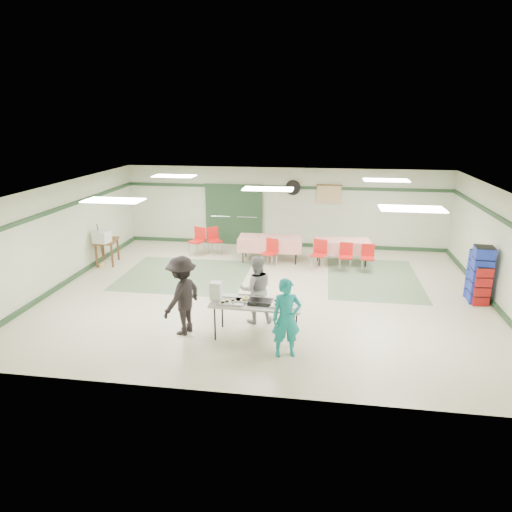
# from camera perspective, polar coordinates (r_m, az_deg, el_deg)

# --- Properties ---
(floor) EXTENTS (11.00, 11.00, 0.00)m
(floor) POSITION_cam_1_polar(r_m,az_deg,el_deg) (11.80, 1.42, -4.59)
(floor) COLOR beige
(floor) RESTS_ON ground
(ceiling) EXTENTS (11.00, 11.00, 0.00)m
(ceiling) POSITION_cam_1_polar(r_m,az_deg,el_deg) (11.08, 1.53, 8.48)
(ceiling) COLOR silver
(ceiling) RESTS_ON wall_back
(wall_back) EXTENTS (11.00, 0.00, 11.00)m
(wall_back) POSITION_cam_1_polar(r_m,az_deg,el_deg) (15.72, 3.50, 6.07)
(wall_back) COLOR beige
(wall_back) RESTS_ON floor
(wall_front) EXTENTS (11.00, 0.00, 11.00)m
(wall_front) POSITION_cam_1_polar(r_m,az_deg,el_deg) (7.18, -2.98, -7.80)
(wall_front) COLOR beige
(wall_front) RESTS_ON floor
(wall_left) EXTENTS (0.00, 9.00, 9.00)m
(wall_left) POSITION_cam_1_polar(r_m,az_deg,el_deg) (13.19, -23.00, 2.54)
(wall_left) COLOR beige
(wall_left) RESTS_ON floor
(wall_right) EXTENTS (0.00, 9.00, 9.00)m
(wall_right) POSITION_cam_1_polar(r_m,az_deg,el_deg) (12.03, 28.44, 0.50)
(wall_right) COLOR beige
(wall_right) RESTS_ON floor
(trim_back) EXTENTS (11.00, 0.06, 0.10)m
(trim_back) POSITION_cam_1_polar(r_m,az_deg,el_deg) (15.57, 3.53, 8.58)
(trim_back) COLOR #203C23
(trim_back) RESTS_ON wall_back
(baseboard_back) EXTENTS (11.00, 0.06, 0.12)m
(baseboard_back) POSITION_cam_1_polar(r_m,az_deg,el_deg) (15.99, 3.40, 1.51)
(baseboard_back) COLOR #203C23
(baseboard_back) RESTS_ON floor
(trim_left) EXTENTS (0.06, 9.00, 0.10)m
(trim_left) POSITION_cam_1_polar(r_m,az_deg,el_deg) (13.03, -23.25, 5.51)
(trim_left) COLOR #203C23
(trim_left) RESTS_ON wall_back
(baseboard_left) EXTENTS (0.06, 9.00, 0.12)m
(baseboard_left) POSITION_cam_1_polar(r_m,az_deg,el_deg) (13.53, -22.26, -2.75)
(baseboard_left) COLOR #203C23
(baseboard_left) RESTS_ON floor
(trim_right) EXTENTS (0.06, 9.00, 0.10)m
(trim_right) POSITION_cam_1_polar(r_m,az_deg,el_deg) (11.87, 28.79, 3.74)
(trim_right) COLOR #203C23
(trim_right) RESTS_ON wall_back
(baseboard_right) EXTENTS (0.06, 9.00, 0.12)m
(baseboard_right) POSITION_cam_1_polar(r_m,az_deg,el_deg) (12.41, 27.47, -5.20)
(baseboard_right) COLOR #203C23
(baseboard_right) RESTS_ON floor
(green_patch_a) EXTENTS (3.50, 3.00, 0.01)m
(green_patch_a) POSITION_cam_1_polar(r_m,az_deg,el_deg) (13.22, -8.86, -2.34)
(green_patch_a) COLOR #647E5C
(green_patch_a) RESTS_ON floor
(green_patch_b) EXTENTS (2.50, 3.50, 0.01)m
(green_patch_b) POSITION_cam_1_polar(r_m,az_deg,el_deg) (13.21, 14.41, -2.71)
(green_patch_b) COLOR #647E5C
(green_patch_b) RESTS_ON floor
(double_door_left) EXTENTS (0.90, 0.06, 2.10)m
(double_door_left) POSITION_cam_1_polar(r_m,az_deg,el_deg) (16.06, -4.41, 5.20)
(double_door_left) COLOR gray
(double_door_left) RESTS_ON floor
(double_door_right) EXTENTS (0.90, 0.06, 2.10)m
(double_door_right) POSITION_cam_1_polar(r_m,az_deg,el_deg) (15.88, -1.06, 5.11)
(double_door_right) COLOR gray
(double_door_right) RESTS_ON floor
(door_frame) EXTENTS (2.00, 0.03, 2.15)m
(door_frame) POSITION_cam_1_polar(r_m,az_deg,el_deg) (15.94, -2.78, 5.14)
(door_frame) COLOR #203C23
(door_frame) RESTS_ON floor
(wall_fan) EXTENTS (0.50, 0.10, 0.50)m
(wall_fan) POSITION_cam_1_polar(r_m,az_deg,el_deg) (15.52, 4.64, 8.52)
(wall_fan) COLOR black
(wall_fan) RESTS_ON wall_back
(scroll_banner) EXTENTS (0.80, 0.02, 0.60)m
(scroll_banner) POSITION_cam_1_polar(r_m,az_deg,el_deg) (15.52, 9.08, 7.62)
(scroll_banner) COLOR tan
(scroll_banner) RESTS_ON wall_back
(serving_table) EXTENTS (1.86, 0.80, 0.76)m
(serving_table) POSITION_cam_1_polar(r_m,az_deg,el_deg) (9.28, 0.04, -6.07)
(serving_table) COLOR beige
(serving_table) RESTS_ON floor
(sheet_tray_right) EXTENTS (0.55, 0.43, 0.02)m
(sheet_tray_right) POSITION_cam_1_polar(r_m,az_deg,el_deg) (9.14, 3.51, -6.08)
(sheet_tray_right) COLOR silver
(sheet_tray_right) RESTS_ON serving_table
(sheet_tray_mid) EXTENTS (0.58, 0.44, 0.02)m
(sheet_tray_mid) POSITION_cam_1_polar(r_m,az_deg,el_deg) (9.36, -0.78, -5.47)
(sheet_tray_mid) COLOR silver
(sheet_tray_mid) RESTS_ON serving_table
(sheet_tray_left) EXTENTS (0.54, 0.41, 0.02)m
(sheet_tray_left) POSITION_cam_1_polar(r_m,az_deg,el_deg) (9.26, -3.04, -5.76)
(sheet_tray_left) COLOR silver
(sheet_tray_left) RESTS_ON serving_table
(baking_pan) EXTENTS (0.47, 0.31, 0.08)m
(baking_pan) POSITION_cam_1_polar(r_m,az_deg,el_deg) (9.18, 0.49, -5.77)
(baking_pan) COLOR black
(baking_pan) RESTS_ON serving_table
(foam_box_stack) EXTENTS (0.23, 0.22, 0.37)m
(foam_box_stack) POSITION_cam_1_polar(r_m,az_deg,el_deg) (9.39, -5.03, -4.34)
(foam_box_stack) COLOR white
(foam_box_stack) RESTS_ON serving_table
(volunteer_teal) EXTENTS (0.64, 0.51, 1.53)m
(volunteer_teal) POSITION_cam_1_polar(r_m,az_deg,el_deg) (8.58, 3.82, -7.77)
(volunteer_teal) COLOR teal
(volunteer_teal) RESTS_ON floor
(volunteer_grey) EXTENTS (0.87, 0.76, 1.52)m
(volunteer_grey) POSITION_cam_1_polar(r_m,az_deg,el_deg) (9.93, 0.01, -4.19)
(volunteer_grey) COLOR gray
(volunteer_grey) RESTS_ON floor
(volunteer_dark) EXTENTS (0.94, 1.22, 1.67)m
(volunteer_dark) POSITION_cam_1_polar(r_m,az_deg,el_deg) (9.52, -9.22, -4.90)
(volunteer_dark) COLOR black
(volunteer_dark) RESTS_ON floor
(dining_table_a) EXTENTS (1.73, 0.90, 0.77)m
(dining_table_a) POSITION_cam_1_polar(r_m,az_deg,el_deg) (14.12, 10.68, 1.25)
(dining_table_a) COLOR red
(dining_table_a) RESTS_ON floor
(dining_table_b) EXTENTS (1.98, 0.93, 0.77)m
(dining_table_b) POSITION_cam_1_polar(r_m,az_deg,el_deg) (14.19, 1.78, 1.63)
(dining_table_b) COLOR red
(dining_table_b) RESTS_ON floor
(chair_a) EXTENTS (0.42, 0.42, 0.82)m
(chair_a) POSITION_cam_1_polar(r_m,az_deg,el_deg) (13.59, 11.16, 0.30)
(chair_a) COLOR red
(chair_a) RESTS_ON floor
(chair_b) EXTENTS (0.50, 0.50, 0.88)m
(chair_b) POSITION_cam_1_polar(r_m,az_deg,el_deg) (13.57, 7.93, 0.59)
(chair_b) COLOR red
(chair_b) RESTS_ON floor
(chair_c) EXTENTS (0.39, 0.39, 0.80)m
(chair_c) POSITION_cam_1_polar(r_m,az_deg,el_deg) (13.64, 13.79, 0.13)
(chair_c) COLOR red
(chair_c) RESTS_ON floor
(chair_d) EXTENTS (0.50, 0.51, 0.85)m
(chair_d) POSITION_cam_1_polar(r_m,az_deg,el_deg) (13.65, 1.87, 0.77)
(chair_d) COLOR red
(chair_d) RESTS_ON floor
(chair_loose_a) EXTENTS (0.58, 0.58, 0.88)m
(chair_loose_a) POSITION_cam_1_polar(r_m,az_deg,el_deg) (14.98, -5.31, 2.28)
(chair_loose_a) COLOR red
(chair_loose_a) RESTS_ON floor
(chair_loose_b) EXTENTS (0.56, 0.56, 0.91)m
(chair_loose_b) POSITION_cam_1_polar(r_m,az_deg,el_deg) (14.91, -7.25, 2.23)
(chair_loose_b) COLOR red
(chair_loose_b) RESTS_ON floor
(crate_stack_blue_a) EXTENTS (0.47, 0.47, 1.26)m
(crate_stack_blue_a) POSITION_cam_1_polar(r_m,az_deg,el_deg) (12.41, 25.98, -2.18)
(crate_stack_blue_a) COLOR #1B29A7
(crate_stack_blue_a) RESTS_ON floor
(crate_stack_red) EXTENTS (0.41, 0.41, 0.97)m
(crate_stack_red) POSITION_cam_1_polar(r_m,az_deg,el_deg) (12.20, 26.26, -3.26)
(crate_stack_red) COLOR #A21015
(crate_stack_red) RESTS_ON floor
(crate_stack_blue_b) EXTENTS (0.47, 0.47, 1.42)m
(crate_stack_blue_b) POSITION_cam_1_polar(r_m,az_deg,el_deg) (12.21, 26.29, -2.14)
(crate_stack_blue_b) COLOR #1B29A7
(crate_stack_blue_b) RESTS_ON floor
(printer_table) EXTENTS (0.74, 0.98, 0.74)m
(printer_table) POSITION_cam_1_polar(r_m,az_deg,el_deg) (14.61, -18.17, 1.50)
(printer_table) COLOR brown
(printer_table) RESTS_ON floor
(office_printer) EXTENTS (0.48, 0.44, 0.35)m
(office_printer) POSITION_cam_1_polar(r_m,az_deg,el_deg) (14.31, -18.74, 2.29)
(office_printer) COLOR beige
(office_printer) RESTS_ON printer_table
(broom) EXTENTS (0.05, 0.21, 1.30)m
(broom) POSITION_cam_1_polar(r_m,az_deg,el_deg) (14.44, -18.87, 1.41)
(broom) COLOR brown
(broom) RESTS_ON floor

